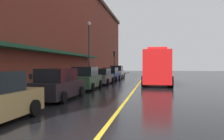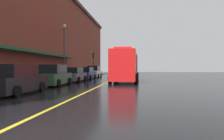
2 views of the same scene
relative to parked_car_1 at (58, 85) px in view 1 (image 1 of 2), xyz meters
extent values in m
plane|color=black|center=(3.89, 17.35, -0.83)|extent=(112.00, 112.00, 0.00)
cube|color=#ADA8A0|center=(-2.31, 17.35, -0.75)|extent=(2.40, 70.00, 0.15)
cube|color=gold|center=(3.89, 17.35, -0.82)|extent=(0.16, 70.00, 0.01)
cube|color=maroon|center=(-10.47, 16.35, 5.79)|extent=(13.93, 64.00, 13.23)
cube|color=#19472D|center=(-2.96, 8.35, 2.27)|extent=(1.20, 22.40, 0.24)
cylinder|color=black|center=(0.87, -4.45, -0.51)|extent=(0.24, 0.65, 0.64)
cube|color=black|center=(0.00, 0.06, -0.21)|extent=(1.82, 4.64, 0.88)
cube|color=black|center=(0.00, -0.17, 0.59)|extent=(1.61, 2.56, 0.72)
cylinder|color=black|center=(-0.84, 1.51, -0.51)|extent=(0.23, 0.64, 0.64)
cylinder|color=black|center=(0.91, 1.47, -0.51)|extent=(0.23, 0.64, 0.64)
cylinder|color=black|center=(-0.90, -1.34, -0.51)|extent=(0.23, 0.64, 0.64)
cylinder|color=black|center=(0.85, -1.38, -0.51)|extent=(0.23, 0.64, 0.64)
cube|color=#2D5133|center=(-0.10, 6.16, -0.19)|extent=(1.84, 4.77, 0.92)
cube|color=black|center=(-0.10, 5.92, 0.64)|extent=(1.62, 2.64, 0.75)
cylinder|color=black|center=(-1.02, 7.61, -0.51)|extent=(0.23, 0.64, 0.64)
cylinder|color=black|center=(0.74, 7.65, -0.51)|extent=(0.23, 0.64, 0.64)
cylinder|color=black|center=(-0.95, 4.67, -0.51)|extent=(0.23, 0.64, 0.64)
cylinder|color=black|center=(0.81, 4.71, -0.51)|extent=(0.23, 0.64, 0.64)
cube|color=#595B60|center=(0.01, 11.47, -0.25)|extent=(1.96, 4.20, 0.80)
cube|color=black|center=(0.01, 11.26, 0.47)|extent=(1.73, 2.32, 0.65)
cylinder|color=black|center=(-0.89, 12.78, -0.51)|extent=(0.24, 0.65, 0.64)
cylinder|color=black|center=(0.98, 12.73, -0.51)|extent=(0.24, 0.65, 0.64)
cylinder|color=black|center=(-0.96, 10.21, -0.51)|extent=(0.24, 0.65, 0.64)
cylinder|color=black|center=(0.91, 10.16, -0.51)|extent=(0.24, 0.65, 0.64)
cube|color=navy|center=(-0.05, 17.42, -0.24)|extent=(1.92, 4.44, 0.82)
cube|color=black|center=(-0.05, 17.20, 0.51)|extent=(1.70, 2.46, 0.67)
cylinder|color=black|center=(-0.95, 18.81, -0.51)|extent=(0.23, 0.64, 0.64)
cylinder|color=black|center=(0.91, 18.77, -0.51)|extent=(0.23, 0.64, 0.64)
cylinder|color=black|center=(-1.00, 16.07, -0.51)|extent=(0.23, 0.64, 0.64)
cylinder|color=black|center=(0.85, 16.04, -0.51)|extent=(0.23, 0.64, 0.64)
cube|color=silver|center=(-0.04, 22.88, -0.17)|extent=(1.83, 4.12, 0.96)
cube|color=black|center=(-0.04, 22.67, 0.70)|extent=(1.64, 2.27, 0.79)
cylinder|color=black|center=(-0.96, 24.15, -0.51)|extent=(0.22, 0.64, 0.64)
cylinder|color=black|center=(0.87, 24.16, -0.51)|extent=(0.22, 0.64, 0.64)
cylinder|color=black|center=(-0.95, 21.60, -0.51)|extent=(0.22, 0.64, 0.64)
cylinder|color=black|center=(0.88, 21.61, -0.51)|extent=(0.22, 0.64, 0.64)
cube|color=red|center=(5.73, 8.55, 0.99)|extent=(2.50, 2.48, 3.03)
cube|color=red|center=(5.82, 13.07, 0.87)|extent=(2.57, 5.95, 2.79)
cube|color=red|center=(5.73, 8.55, 2.63)|extent=(1.73, 0.63, 0.24)
cylinder|color=black|center=(6.98, 8.61, -0.33)|extent=(0.32, 1.01, 1.00)
cylinder|color=black|center=(4.49, 8.66, -0.33)|extent=(0.32, 1.01, 1.00)
cylinder|color=black|center=(7.05, 12.31, -0.33)|extent=(0.32, 1.01, 1.00)
cylinder|color=black|center=(4.56, 12.35, -0.33)|extent=(0.32, 1.01, 1.00)
cylinder|color=black|center=(7.09, 14.70, -0.33)|extent=(0.32, 1.01, 1.00)
cylinder|color=black|center=(4.60, 14.74, -0.33)|extent=(0.32, 1.01, 1.00)
cylinder|color=#4C4C51|center=(-1.46, -0.46, -0.15)|extent=(0.07, 0.07, 1.05)
cube|color=black|center=(-1.46, -0.46, 0.51)|extent=(0.14, 0.18, 0.28)
cylinder|color=#4C4C51|center=(-1.46, 13.80, -0.15)|extent=(0.07, 0.07, 1.05)
cube|color=black|center=(-1.46, 13.80, 0.51)|extent=(0.14, 0.18, 0.28)
cylinder|color=#4C4C51|center=(-1.46, 20.96, -0.15)|extent=(0.07, 0.07, 1.05)
cube|color=black|center=(-1.46, 20.96, 0.51)|extent=(0.14, 0.18, 0.28)
cylinder|color=#33383D|center=(-2.06, 14.25, 2.57)|extent=(0.18, 0.18, 6.50)
sphere|color=white|center=(-2.06, 14.25, 6.04)|extent=(0.44, 0.44, 0.44)
cylinder|color=#232326|center=(-1.41, 28.83, 1.02)|extent=(0.14, 0.14, 3.40)
cube|color=black|center=(-1.41, 28.83, 3.17)|extent=(0.28, 0.36, 0.90)
sphere|color=red|center=(-1.25, 28.83, 3.47)|extent=(0.16, 0.16, 0.16)
sphere|color=gold|center=(-1.25, 28.83, 3.17)|extent=(0.16, 0.16, 0.16)
sphere|color=green|center=(-1.25, 28.83, 2.87)|extent=(0.16, 0.16, 0.16)
camera|label=1|loc=(5.34, -12.87, 1.13)|focal=38.11mm
camera|label=2|loc=(7.22, -12.04, 0.73)|focal=34.61mm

